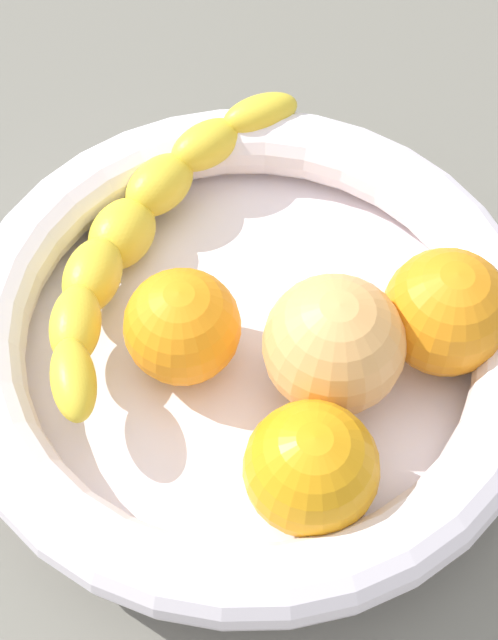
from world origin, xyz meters
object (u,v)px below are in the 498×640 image
at_px(peach_blush, 334,345).
at_px(fruit_bowl, 249,342).
at_px(banana_draped_left, 139,231).
at_px(orange_mid_right, 183,332).
at_px(orange_mid_left, 446,312).
at_px(orange_front, 311,469).

bearing_deg(peach_blush, fruit_bowl, 149.43).
distance_m(banana_draped_left, orange_mid_right, 0.07).
distance_m(fruit_bowl, orange_mid_left, 0.10).
bearing_deg(orange_front, orange_mid_left, 43.40).
relative_size(banana_draped_left, orange_mid_left, 3.13).
bearing_deg(orange_mid_left, peach_blush, -166.62).
relative_size(orange_front, orange_mid_right, 1.06).
bearing_deg(fruit_bowl, orange_mid_right, -174.72).
distance_m(orange_front, orange_mid_right, 0.10).
height_order(fruit_bowl, peach_blush, peach_blush).
relative_size(banana_draped_left, orange_front, 3.24).
relative_size(fruit_bowl, orange_mid_right, 5.09).
bearing_deg(peach_blush, banana_draped_left, 135.41).
bearing_deg(banana_draped_left, fruit_bowl, -52.08).
bearing_deg(banana_draped_left, orange_mid_left, -26.54).
height_order(fruit_bowl, orange_mid_left, orange_mid_left).
xyz_separation_m(orange_front, peach_blush, (0.02, 0.06, 0.00)).
distance_m(banana_draped_left, orange_front, 0.17).
relative_size(orange_front, peach_blush, 0.89).
xyz_separation_m(orange_mid_left, orange_mid_right, (-0.13, 0.01, -0.00)).
distance_m(orange_front, orange_mid_left, 0.11).
relative_size(orange_mid_left, orange_mid_right, 1.10).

